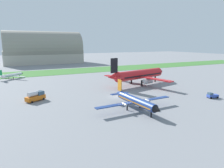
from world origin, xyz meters
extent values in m
plane|color=gray|center=(0.00, 0.00, 0.00)|extent=(600.00, 600.00, 0.00)
cube|color=#3D7533|center=(0.00, 73.73, 0.04)|extent=(360.00, 28.00, 0.08)
cylinder|color=navy|center=(-2.25, -15.56, 2.70)|extent=(2.82, 16.29, 2.25)
cone|color=black|center=(-1.94, -24.56, 2.70)|extent=(2.29, 2.33, 2.21)
cone|color=navy|center=(-2.58, -6.10, 2.99)|extent=(2.14, 3.22, 2.03)
cube|color=orange|center=(-2.25, -15.56, 2.53)|extent=(2.83, 15.39, 0.32)
cube|color=navy|center=(3.92, -14.89, 2.31)|extent=(12.44, 2.01, 0.23)
cube|color=navy|center=(-8.46, -15.32, 2.31)|extent=(12.44, 2.01, 0.23)
cylinder|color=#B7BABF|center=(1.72, -15.60, 2.31)|extent=(0.78, 1.83, 0.72)
cylinder|color=#B7BABF|center=(-6.21, -15.87, 2.31)|extent=(0.78, 1.83, 0.72)
cube|color=orange|center=(-2.57, -6.55, 5.63)|extent=(0.34, 2.04, 3.61)
cube|color=navy|center=(-0.99, -6.49, 2.93)|extent=(3.20, 1.46, 0.18)
cube|color=navy|center=(-4.14, -6.60, 2.93)|extent=(3.20, 1.46, 0.18)
cylinder|color=black|center=(-2.02, -22.31, 0.79)|extent=(0.41, 0.41, 1.58)
cylinder|color=black|center=(-0.06, -14.35, 0.79)|extent=(0.41, 0.41, 1.58)
cylinder|color=black|center=(-4.52, -14.51, 0.79)|extent=(0.41, 0.41, 1.58)
cylinder|color=white|center=(-32.18, 58.12, 2.01)|extent=(10.30, 9.01, 1.67)
cone|color=black|center=(-27.06, 62.41, 2.01)|extent=(2.33, 2.33, 1.64)
cone|color=white|center=(-37.57, 53.61, 2.22)|extent=(2.76, 2.66, 1.50)
cube|color=#198C4C|center=(-32.18, 58.12, 1.88)|extent=(9.81, 8.61, 0.23)
cube|color=white|center=(-35.39, 61.43, 1.71)|extent=(6.80, 7.80, 0.17)
cube|color=white|center=(-29.49, 54.38, 1.71)|extent=(6.80, 7.80, 0.17)
cylinder|color=#B7BABF|center=(-33.97, 60.46, 1.71)|extent=(1.37, 1.27, 0.53)
cylinder|color=#B7BABF|center=(-30.19, 55.95, 1.71)|extent=(1.37, 1.27, 0.53)
cube|color=#198C4C|center=(-37.31, 53.82, 4.18)|extent=(1.28, 1.12, 2.67)
cube|color=white|center=(-36.56, 52.93, 2.17)|extent=(2.27, 2.44, 0.13)
cylinder|color=black|center=(-28.34, 61.34, 0.59)|extent=(0.30, 0.30, 1.17)
cylinder|color=black|center=(-33.89, 58.85, 0.59)|extent=(0.30, 0.30, 1.17)
cylinder|color=black|center=(-31.76, 56.31, 0.59)|extent=(0.30, 0.30, 1.17)
cylinder|color=red|center=(19.63, 14.71, 4.71)|extent=(27.40, 9.72, 4.14)
cone|color=black|center=(34.37, 17.86, 4.71)|extent=(4.53, 4.76, 4.06)
cone|color=red|center=(4.15, 11.41, 5.23)|extent=(5.94, 4.75, 3.73)
cube|color=black|center=(19.63, 14.71, 4.40)|extent=(25.94, 9.49, 0.58)
cube|color=red|center=(17.00, 23.40, 3.98)|extent=(6.36, 18.24, 0.41)
cube|color=red|center=(20.78, 5.71, 3.98)|extent=(6.36, 18.24, 0.41)
cylinder|color=#B7BABF|center=(17.68, 20.21, 2.50)|extent=(4.90, 3.17, 2.28)
cylinder|color=#B7BABF|center=(20.10, 8.89, 2.50)|extent=(4.90, 3.17, 2.28)
cube|color=black|center=(4.89, 11.56, 9.80)|extent=(3.42, 1.19, 6.03)
cube|color=red|center=(4.34, 14.14, 5.12)|extent=(3.31, 5.63, 0.33)
cube|color=red|center=(5.44, 8.98, 5.12)|extent=(3.31, 5.63, 0.33)
cylinder|color=black|center=(30.68, 17.07, 1.32)|extent=(0.75, 0.75, 2.64)
cylinder|color=black|center=(17.11, 17.50, 1.32)|extent=(0.75, 0.75, 2.64)
cylinder|color=black|center=(18.47, 11.13, 1.32)|extent=(0.75, 0.75, 2.64)
cube|color=#334FB2|center=(28.85, -16.67, 0.80)|extent=(3.94, 2.65, 0.90)
cube|color=#334C60|center=(27.87, -16.41, 1.60)|extent=(1.64, 1.79, 0.70)
cylinder|color=black|center=(27.40, -17.22, 0.35)|extent=(0.74, 0.42, 0.70)
cylinder|color=black|center=(27.86, -15.48, 0.35)|extent=(0.74, 0.42, 0.70)
cylinder|color=black|center=(29.84, -17.86, 0.35)|extent=(0.74, 0.42, 0.70)
cylinder|color=black|center=(30.30, -16.12, 0.35)|extent=(0.74, 0.42, 0.70)
cube|color=orange|center=(-26.58, 7.47, 1.05)|extent=(6.82, 5.34, 1.40)
cylinder|color=silver|center=(-27.26, 7.08, 2.52)|extent=(3.86, 3.13, 1.54)
cube|color=#334C60|center=(-25.01, 8.39, 2.35)|extent=(3.04, 2.92, 1.20)
cylinder|color=black|center=(-25.22, 9.65, 0.35)|extent=(0.73, 0.57, 0.70)
cylinder|color=black|center=(-24.01, 7.58, 0.35)|extent=(0.73, 0.57, 0.70)
cylinder|color=black|center=(-29.15, 7.36, 0.35)|extent=(0.73, 0.57, 0.70)
cylinder|color=black|center=(-27.95, 5.29, 0.35)|extent=(0.73, 0.57, 0.70)
cube|color=#B2AD9E|center=(-2.92, 137.51, 6.02)|extent=(68.21, 26.56, 12.04)
cylinder|color=gray|center=(-2.92, 137.51, 14.69)|extent=(66.85, 29.22, 29.22)
camera|label=1|loc=(-33.79, -62.48, 18.87)|focal=32.98mm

